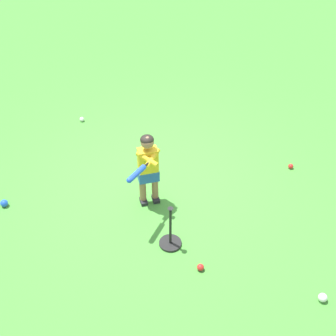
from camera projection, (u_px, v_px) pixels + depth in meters
name	position (u px, v px, depth m)	size (l,w,h in m)	color
ground_plane	(152.00, 183.00, 6.52)	(40.00, 40.00, 0.00)	#479338
child_batter	(148.00, 165.00, 5.82)	(0.55, 0.65, 1.08)	#232328
play_ball_midfield	(291.00, 166.00, 6.77)	(0.08, 0.08, 0.08)	red
play_ball_near_batter	(82.00, 119.00, 7.74)	(0.08, 0.08, 0.08)	white
play_ball_far_right	(4.00, 203.00, 6.14)	(0.10, 0.10, 0.10)	blue
play_ball_center_lawn	(200.00, 267.00, 5.32)	(0.08, 0.08, 0.08)	red
play_ball_far_left	(323.00, 298.00, 4.99)	(0.10, 0.10, 0.10)	white
batting_tee	(170.00, 238.00, 5.58)	(0.28, 0.28, 0.62)	black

